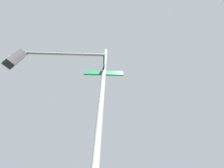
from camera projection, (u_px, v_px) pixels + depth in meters
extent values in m
cylinder|color=slate|center=(100.00, 114.00, 2.73)|extent=(0.12, 0.12, 6.26)
cylinder|color=slate|center=(64.00, 54.00, 4.91)|extent=(2.33, 1.89, 0.09)
cube|color=black|center=(15.00, 58.00, 4.52)|extent=(0.28, 0.28, 0.80)
sphere|color=red|center=(15.00, 55.00, 4.72)|extent=(0.18, 0.18, 0.18)
sphere|color=orange|center=(11.00, 58.00, 4.52)|extent=(0.18, 0.18, 0.18)
sphere|color=green|center=(6.00, 62.00, 4.32)|extent=(0.18, 0.18, 0.18)
cube|color=#0F5128|center=(104.00, 73.00, 3.96)|extent=(0.88, 0.72, 0.20)
cube|color=#0F5128|center=(104.00, 69.00, 4.14)|extent=(0.66, 0.81, 0.20)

